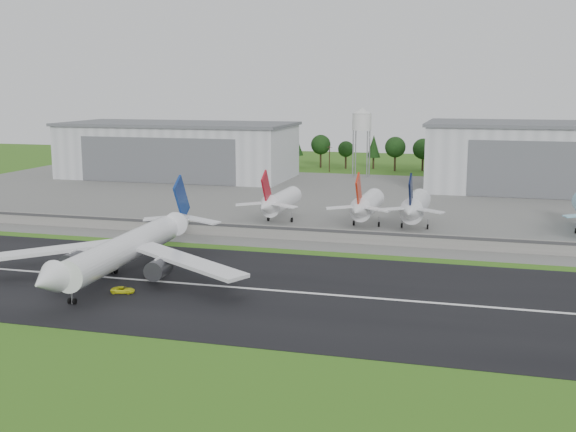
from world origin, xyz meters
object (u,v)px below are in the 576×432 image
(parked_jet_red_b, at_px, (366,205))
(parked_jet_navy, at_px, (415,207))
(ground_vehicle, at_px, (123,290))
(main_airliner, at_px, (123,256))
(parked_jet_red_a, at_px, (279,202))

(parked_jet_red_b, relative_size, parked_jet_navy, 1.00)
(ground_vehicle, bearing_deg, parked_jet_red_b, -36.64)
(parked_jet_red_b, height_order, parked_jet_navy, parked_jet_navy)
(main_airliner, distance_m, ground_vehicle, 10.84)
(main_airliner, height_order, parked_jet_navy, main_airliner)
(ground_vehicle, distance_m, parked_jet_red_b, 83.06)
(parked_jet_red_a, bearing_deg, ground_vehicle, -96.26)
(parked_jet_red_a, distance_m, parked_jet_navy, 38.22)
(ground_vehicle, height_order, parked_jet_red_a, parked_jet_red_a)
(parked_jet_red_a, xyz_separation_m, parked_jet_red_b, (24.93, 0.02, 0.14))
(ground_vehicle, bearing_deg, parked_jet_navy, -44.49)
(main_airliner, bearing_deg, parked_jet_red_a, -103.57)
(ground_vehicle, xyz_separation_m, parked_jet_red_b, (33.25, 75.91, 5.49))
(parked_jet_red_b, bearing_deg, parked_jet_navy, 0.11)
(parked_jet_red_a, distance_m, parked_jet_red_b, 24.93)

